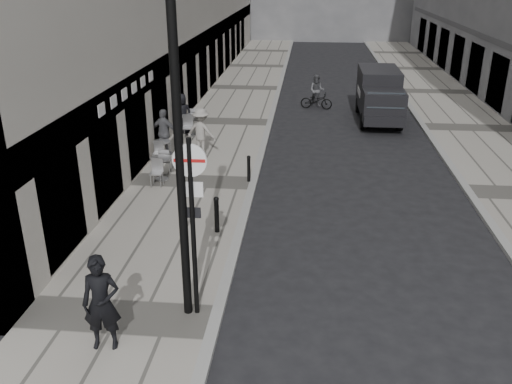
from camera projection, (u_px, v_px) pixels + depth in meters
sidewalk at (227, 122)px, 25.24m from camera, size 4.00×60.00×0.12m
far_sidewalk at (470, 129)px, 24.27m from camera, size 4.00×60.00×0.12m
walking_man at (101, 303)px, 9.93m from camera, size 0.76×0.56×1.92m
sign_post at (192, 206)px, 10.37m from camera, size 0.65×0.10×3.79m
lamppost at (179, 139)px, 9.87m from camera, size 0.30×0.30×6.75m
bollard_near at (249, 169)px, 18.02m from camera, size 0.11×0.11×0.84m
bollard_far at (217, 216)px, 14.54m from camera, size 0.13×0.13×0.96m
panel_van at (379, 93)px, 25.40m from camera, size 1.88×4.94×2.32m
cyclist at (317, 96)px, 27.64m from camera, size 1.69×0.82×1.75m
pedestrian_a at (164, 133)px, 20.33m from camera, size 1.14×0.73×1.80m
pedestrian_b at (201, 132)px, 20.45m from camera, size 1.29×0.93×1.79m
pedestrian_c at (182, 114)px, 23.06m from camera, size 1.00×0.88×1.73m
cafe_table_near at (161, 167)px, 18.16m from camera, size 0.70×1.59×0.90m
cafe_table_mid at (162, 149)px, 20.07m from camera, size 0.65×1.47×0.84m
cafe_table_far at (191, 123)px, 22.94m from camera, size 0.80×1.80×1.02m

